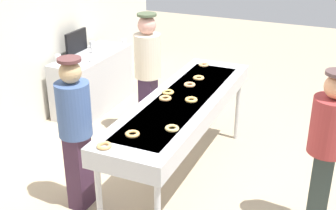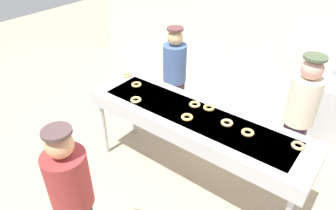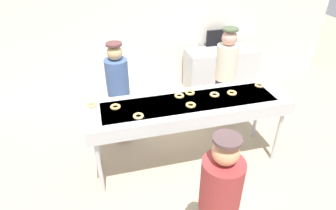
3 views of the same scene
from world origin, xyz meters
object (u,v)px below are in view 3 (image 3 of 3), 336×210
at_px(paper_cup_2, 225,47).
at_px(paper_cup_1, 213,52).
at_px(glazed_donut_4, 232,93).
at_px(paper_cup_0, 232,43).
at_px(worker_baker, 118,89).
at_px(paper_cup_3, 255,49).
at_px(glazed_donut_7, 138,116).
at_px(glazed_donut_1, 190,93).
at_px(glazed_donut_5, 92,105).
at_px(glazed_donut_8, 115,107).
at_px(customer_waiting, 219,201).
at_px(menu_display, 218,38).
at_px(prep_counter, 220,69).
at_px(fryer_conveyor, 189,108).
at_px(glazed_donut_2, 191,105).
at_px(glazed_donut_6, 214,95).
at_px(paper_cup_4, 196,45).
at_px(glazed_donut_0, 179,96).
at_px(worker_assistant, 226,71).
at_px(glazed_donut_3, 259,85).

bearing_deg(paper_cup_2, paper_cup_1, -148.90).
distance_m(glazed_donut_4, paper_cup_0, 2.40).
height_order(worker_baker, paper_cup_3, worker_baker).
distance_m(glazed_donut_4, glazed_donut_7, 1.34).
relative_size(glazed_donut_1, glazed_donut_5, 1.00).
xyz_separation_m(glazed_donut_4, glazed_donut_8, (-1.56, 0.04, 0.00)).
distance_m(glazed_donut_4, customer_waiting, 1.77).
distance_m(customer_waiting, menu_display, 4.10).
bearing_deg(prep_counter, paper_cup_0, 29.39).
bearing_deg(paper_cup_1, prep_counter, 37.42).
xyz_separation_m(glazed_donut_8, prep_counter, (2.32, 1.94, -0.61)).
height_order(worker_baker, menu_display, worker_baker).
relative_size(fryer_conveyor, glazed_donut_2, 20.53).
height_order(paper_cup_1, menu_display, menu_display).
bearing_deg(glazed_donut_8, glazed_donut_7, -48.59).
relative_size(glazed_donut_6, glazed_donut_8, 1.00).
height_order(paper_cup_2, menu_display, menu_display).
bearing_deg(paper_cup_4, worker_baker, -139.32).
distance_m(glazed_donut_2, menu_display, 2.76).
distance_m(glazed_donut_7, prep_counter, 3.09).
height_order(glazed_donut_0, glazed_donut_2, same).
distance_m(glazed_donut_4, paper_cup_2, 2.14).
bearing_deg(glazed_donut_1, glazed_donut_7, -153.60).
height_order(customer_waiting, paper_cup_3, customer_waiting).
height_order(worker_baker, worker_assistant, worker_assistant).
distance_m(glazed_donut_2, paper_cup_0, 2.86).
bearing_deg(fryer_conveyor, menu_display, 58.98).
bearing_deg(paper_cup_0, glazed_donut_4, -115.95).
relative_size(glazed_donut_5, worker_baker, 0.08).
distance_m(glazed_donut_6, glazed_donut_7, 1.10).
height_order(fryer_conveyor, glazed_donut_0, glazed_donut_0).
distance_m(glazed_donut_7, worker_baker, 0.98).
height_order(glazed_donut_1, glazed_donut_6, same).
relative_size(glazed_donut_6, prep_counter, 0.09).
xyz_separation_m(glazed_donut_0, customer_waiting, (-0.13, -1.66, -0.11)).
bearing_deg(customer_waiting, menu_display, 67.19).
relative_size(glazed_donut_6, worker_baker, 0.08).
distance_m(glazed_donut_6, prep_counter, 2.29).
bearing_deg(paper_cup_1, menu_display, 58.22).
bearing_deg(worker_baker, glazed_donut_7, 112.59).
bearing_deg(worker_baker, paper_cup_0, -136.22).
bearing_deg(paper_cup_0, glazed_donut_0, -130.74).
bearing_deg(glazed_donut_2, glazed_donut_7, -173.54).
distance_m(glazed_donut_6, menu_display, 2.43).
relative_size(glazed_donut_8, paper_cup_4, 1.23).
xyz_separation_m(glazed_donut_6, paper_cup_0, (1.29, 2.13, -0.13)).
distance_m(customer_waiting, paper_cup_2, 3.90).
height_order(glazed_donut_3, glazed_donut_7, same).
bearing_deg(customer_waiting, worker_assistant, 64.50).
distance_m(customer_waiting, paper_cup_3, 3.96).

